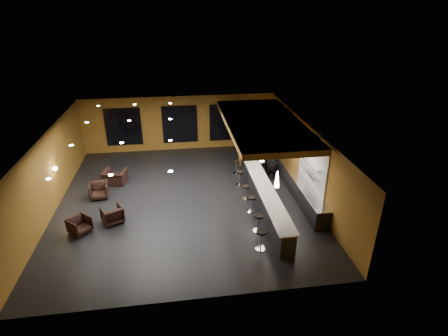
{
  "coord_description": "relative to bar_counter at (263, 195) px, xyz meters",
  "views": [
    {
      "loc": [
        -0.17,
        -14.96,
        8.76
      ],
      "look_at": [
        2.0,
        0.5,
        1.3
      ],
      "focal_mm": 28.0,
      "sensor_mm": 36.0,
      "label": 1
    }
  ],
  "objects": [
    {
      "name": "bar_stool_0",
      "position": [
        -0.88,
        -3.28,
        0.04
      ],
      "size": [
        0.42,
        0.42,
        0.84
      ],
      "rotation": [
        0.0,
        0.0,
        -0.12
      ],
      "color": "silver",
      "rests_on": "floor"
    },
    {
      "name": "staff_a",
      "position": [
        1.07,
        2.37,
        0.34
      ],
      "size": [
        0.61,
        0.4,
        1.67
      ],
      "primitive_type": "imported",
      "rotation": [
        0.0,
        0.0,
        -0.0
      ],
      "color": "black",
      "rests_on": "floor"
    },
    {
      "name": "ceiling",
      "position": [
        -3.65,
        1.0,
        3.05
      ],
      "size": [
        12.0,
        13.0,
        0.1
      ],
      "primitive_type": "cube",
      "color": "black"
    },
    {
      "name": "prep_counter",
      "position": [
        2.0,
        0.5,
        -0.07
      ],
      "size": [
        0.7,
        6.0,
        0.86
      ],
      "primitive_type": "cube",
      "color": "black",
      "rests_on": "floor"
    },
    {
      "name": "wall_right",
      "position": [
        2.4,
        1.0,
        1.25
      ],
      "size": [
        0.1,
        13.0,
        3.5
      ],
      "primitive_type": "cube",
      "color": "#906220",
      "rests_on": "floor"
    },
    {
      "name": "column",
      "position": [
        0.0,
        4.6,
        1.25
      ],
      "size": [
        0.6,
        0.6,
        3.5
      ],
      "primitive_type": "cube",
      "color": "olive",
      "rests_on": "floor"
    },
    {
      "name": "wood_soffit",
      "position": [
        0.35,
        2.0,
        2.86
      ],
      "size": [
        3.6,
        8.0,
        0.28
      ],
      "primitive_type": "cube",
      "color": "#A2722F",
      "rests_on": "ceiling"
    },
    {
      "name": "floor",
      "position": [
        -3.65,
        1.0,
        -0.55
      ],
      "size": [
        12.0,
        13.0,
        0.1
      ],
      "primitive_type": "cube",
      "color": "black",
      "rests_on": "ground"
    },
    {
      "name": "armchair_c",
      "position": [
        -7.82,
        1.69,
        -0.11
      ],
      "size": [
        0.92,
        0.94,
        0.79
      ],
      "primitive_type": "imported",
      "rotation": [
        0.0,
        0.0,
        0.09
      ],
      "color": "black",
      "rests_on": "floor"
    },
    {
      "name": "wall_shelf_upper",
      "position": [
        2.17,
        -0.2,
        1.55
      ],
      "size": [
        0.3,
        1.5,
        0.03
      ],
      "primitive_type": "cube",
      "color": "silver",
      "rests_on": "wall_right"
    },
    {
      "name": "wall_front",
      "position": [
        -3.65,
        -5.55,
        1.25
      ],
      "size": [
        12.0,
        0.1,
        3.5
      ],
      "primitive_type": "cube",
      "color": "#906220",
      "rests_on": "floor"
    },
    {
      "name": "staff_c",
      "position": [
        1.48,
        3.47,
        0.45
      ],
      "size": [
        1.09,
        0.93,
        1.89
      ],
      "primitive_type": "imported",
      "rotation": [
        0.0,
        0.0,
        0.43
      ],
      "color": "black",
      "rests_on": "floor"
    },
    {
      "name": "window_right",
      "position": [
        -0.65,
        7.44,
        1.2
      ],
      "size": [
        2.2,
        0.06,
        2.4
      ],
      "primitive_type": "cube",
      "color": "black",
      "rests_on": "wall_back"
    },
    {
      "name": "bar_stool_4",
      "position": [
        -0.75,
        2.03,
        0.01
      ],
      "size": [
        0.41,
        0.41,
        0.8
      ],
      "rotation": [
        0.0,
        0.0,
        -0.32
      ],
      "color": "silver",
      "rests_on": "floor"
    },
    {
      "name": "pendant_0",
      "position": [
        0.0,
        -2.0,
        1.85
      ],
      "size": [
        0.2,
        0.2,
        0.7
      ],
      "primitive_type": "cone",
      "color": "white",
      "rests_on": "wood_soffit"
    },
    {
      "name": "staff_b",
      "position": [
        0.81,
        2.95,
        0.34
      ],
      "size": [
        1.0,
        0.9,
        1.68
      ],
      "primitive_type": "imported",
      "rotation": [
        0.0,
        0.0,
        -0.4
      ],
      "color": "black",
      "rests_on": "floor"
    },
    {
      "name": "wall_left",
      "position": [
        -9.7,
        1.0,
        1.25
      ],
      "size": [
        0.1,
        13.0,
        3.5
      ],
      "primitive_type": "cube",
      "color": "#906220",
      "rests_on": "floor"
    },
    {
      "name": "wall_shelf_lower",
      "position": [
        2.17,
        -0.2,
        1.1
      ],
      "size": [
        0.3,
        1.5,
        0.03
      ],
      "primitive_type": "cube",
      "color": "silver",
      "rests_on": "wall_right"
    },
    {
      "name": "bar_top",
      "position": [
        0.0,
        0.0,
        0.52
      ],
      "size": [
        0.78,
        8.1,
        0.05
      ],
      "primitive_type": "cube",
      "color": "beige",
      "rests_on": "bar_counter"
    },
    {
      "name": "tile_backsplash",
      "position": [
        2.31,
        0.0,
        1.5
      ],
      "size": [
        0.06,
        3.2,
        2.4
      ],
      "primitive_type": "cube",
      "color": "white",
      "rests_on": "wall_right"
    },
    {
      "name": "window_left",
      "position": [
        -7.15,
        7.44,
        1.2
      ],
      "size": [
        2.2,
        0.06,
        2.4
      ],
      "primitive_type": "cube",
      "color": "black",
      "rests_on": "wall_back"
    },
    {
      "name": "bar_stool_5",
      "position": [
        -0.68,
        3.4,
        -0.03
      ],
      "size": [
        0.37,
        0.37,
        0.74
      ],
      "rotation": [
        0.0,
        0.0,
        -0.07
      ],
      "color": "silver",
      "rests_on": "floor"
    },
    {
      "name": "pendant_1",
      "position": [
        0.0,
        0.5,
        1.85
      ],
      "size": [
        0.2,
        0.2,
        0.7
      ],
      "primitive_type": "cone",
      "color": "white",
      "rests_on": "wood_soffit"
    },
    {
      "name": "window_center",
      "position": [
        -3.65,
        7.44,
        1.2
      ],
      "size": [
        2.2,
        0.06,
        2.4
      ],
      "primitive_type": "cube",
      "color": "black",
      "rests_on": "wall_back"
    },
    {
      "name": "bar_stool_1",
      "position": [
        -0.72,
        -2.13,
        0.01
      ],
      "size": [
        0.4,
        0.4,
        0.79
      ],
      "rotation": [
        0.0,
        0.0,
        0.23
      ],
      "color": "silver",
      "rests_on": "floor"
    },
    {
      "name": "wall_back",
      "position": [
        -3.65,
        7.55,
        1.25
      ],
      "size": [
        12.0,
        0.1,
        3.5
      ],
      "primitive_type": "cube",
      "color": "#906220",
      "rests_on": "floor"
    },
    {
      "name": "bar_counter",
      "position": [
        0.0,
        0.0,
        0.0
      ],
      "size": [
        0.6,
        8.0,
        1.0
      ],
      "primitive_type": "cube",
      "color": "black",
      "rests_on": "floor"
    },
    {
      "name": "armchair_a",
      "position": [
        -8.1,
        -1.17,
        -0.14
      ],
      "size": [
        1.1,
        1.1,
        0.72
      ],
      "primitive_type": "imported",
      "rotation": [
        0.0,
        0.0,
        0.85
      ],
      "color": "black",
      "rests_on": "floor"
    },
    {
      "name": "prep_top",
      "position": [
        2.0,
        0.5,
        0.39
      ],
      "size": [
        0.72,
        6.0,
        0.03
      ],
      "primitive_type": "cube",
      "color": "silver",
      "rests_on": "prep_counter"
    },
    {
      "name": "armchair_d",
      "position": [
        -7.26,
        3.13,
        -0.12
      ],
      "size": [
        1.35,
        1.24,
        0.76
      ],
      "primitive_type": "imported",
      "rotation": [
        0.0,
        0.0,
        2.94
      ],
      "color": "black",
      "rests_on": "floor"
    },
    {
      "name": "wall_sconce",
      "position": [
        -9.53,
        1.5,
        1.3
      ],
      "size": [
        0.22,
        0.22,
        0.22
      ],
      "primitive_type": "sphere",
      "color": "#FFE5B2",
      "rests_on": "wall_left"
    },
    {
      "name": "armchair_b",
      "position": [
        -6.86,
        -0.58,
        -0.11
      ],
      "size": [
        1.12,
        1.13,
        0.77
      ],
      "primitive_type": "imported",
      "rotation": [
        0.0,
        0.0,
        3.62
      ],
      "color": "black",
      "rests_on": "floor"
    },
    {
      "name": "pendant_2",
      "position": [
        0.0,
        3.0,
        1.85
      ],
      "size": [
        0.2,
        0.2,
        0.7
      ],
      "primitive_type": "cone",
      "color": "white",
      "rests_on": "wood_soffit"
    },
    {
      "name": "bar_stool_3",
      "position": [
        -0.69,
        0.56,
        -0.04
      ],
      "size": [
        0.36,
        0.36,
        0.72
      ],
      "rotation": [
        0.0,
        0.0,
        -0.05
      ],
      "color": "silver",
      "rests_on": "floor"
    },
    {
      "name": "bar_stool_2",
      "position": [
        -0.67,
        -0.6,
        0.0
      ],
      "size": [
        0.4,
        0.4,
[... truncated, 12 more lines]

